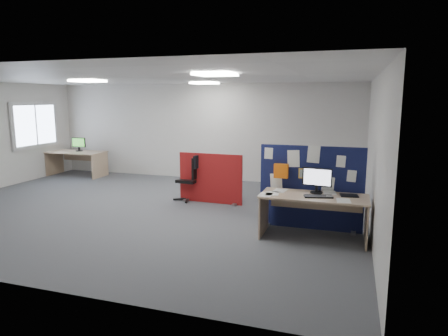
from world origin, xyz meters
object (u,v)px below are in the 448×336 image
(monitor_main, at_px, (317,179))
(office_chair, at_px, (192,175))
(second_desk, at_px, (77,157))
(monitor_second, at_px, (79,144))
(main_desk, at_px, (314,205))
(navy_divider, at_px, (310,187))
(red_divider, at_px, (210,179))

(monitor_main, xyz_separation_m, office_chair, (-2.86, 1.49, -0.38))
(second_desk, relative_size, office_chair, 1.63)
(monitor_main, distance_m, monitor_second, 7.97)
(second_desk, bearing_deg, office_chair, -21.25)
(main_desk, bearing_deg, navy_divider, 104.96)
(second_desk, relative_size, monitor_second, 3.79)
(main_desk, bearing_deg, monitor_main, 81.45)
(red_divider, bearing_deg, second_desk, 162.36)
(monitor_main, distance_m, red_divider, 2.86)
(monitor_main, bearing_deg, second_desk, 164.38)
(monitor_main, distance_m, office_chair, 3.25)
(red_divider, xyz_separation_m, second_desk, (-4.87, 1.75, 0.02))
(navy_divider, distance_m, second_desk, 7.71)
(monitor_main, height_order, office_chair, monitor_main)
(office_chair, bearing_deg, second_desk, 163.65)
(main_desk, bearing_deg, red_divider, 146.14)
(office_chair, bearing_deg, navy_divider, -18.72)
(red_divider, height_order, second_desk, red_divider)
(second_desk, xyz_separation_m, monitor_second, (0.02, 0.08, 0.40))
(main_desk, xyz_separation_m, monitor_main, (0.02, 0.14, 0.41))
(navy_divider, height_order, second_desk, navy_divider)
(second_desk, bearing_deg, monitor_second, 75.50)
(navy_divider, xyz_separation_m, office_chair, (-2.71, 1.19, -0.16))
(monitor_second, bearing_deg, second_desk, -107.15)
(monitor_main, relative_size, red_divider, 0.33)
(main_desk, relative_size, red_divider, 1.18)
(red_divider, distance_m, second_desk, 5.17)
(main_desk, distance_m, monitor_second, 8.02)
(main_desk, distance_m, second_desk, 8.00)
(monitor_main, height_order, second_desk, monitor_main)
(navy_divider, relative_size, monitor_second, 4.04)
(main_desk, height_order, red_divider, red_divider)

